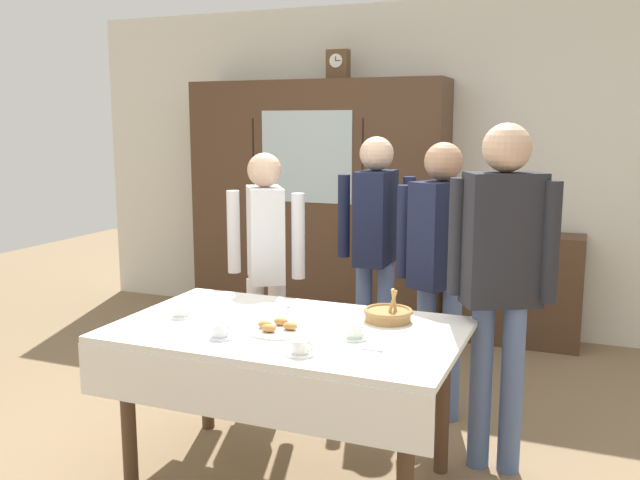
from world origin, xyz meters
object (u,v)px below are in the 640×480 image
dining_table (285,351)px  bookshelf_low (521,289)px  person_behind_table_left (375,236)px  person_beside_shelf (502,263)px  book_stack (524,228)px  tea_cup_near_left (300,348)px  spoon_mid_right (284,306)px  spoon_front_edge (374,350)px  wall_cabinet (317,204)px  person_near_right_end (266,253)px  bread_basket (388,314)px  spoon_near_left (237,314)px  mantel_clock (338,65)px  tea_cup_front_edge (220,332)px  tea_cup_mid_left (182,311)px  person_by_cabinet (441,254)px  tea_cup_far_left (355,332)px  pastry_plate (277,328)px

dining_table → bookshelf_low: size_ratio=1.77×
person_behind_table_left → person_beside_shelf: (0.92, -0.91, 0.06)m
dining_table → bookshelf_low: bearing=73.0°
book_stack → person_beside_shelf: person_beside_shelf is taller
person_behind_table_left → person_beside_shelf: size_ratio=0.95×
bookshelf_low → tea_cup_near_left: 3.03m
spoon_mid_right → spoon_front_edge: size_ratio=1.00×
wall_cabinet → person_behind_table_left: (0.89, -1.16, -0.04)m
person_near_right_end → person_behind_table_left: bearing=43.7°
tea_cup_near_left → person_behind_table_left: person_behind_table_left is taller
bookshelf_low → bread_basket: (-0.40, -2.34, 0.37)m
spoon_near_left → spoon_front_edge: (0.80, -0.27, 0.00)m
mantel_clock → tea_cup_front_edge: (0.50, -2.82, -1.38)m
tea_cup_mid_left → person_behind_table_left: person_behind_table_left is taller
book_stack → person_by_cabinet: 1.66m
spoon_near_left → person_near_right_end: bearing=106.4°
book_stack → spoon_near_left: bearing=-114.2°
person_behind_table_left → person_beside_shelf: bearing=-44.7°
mantel_clock → person_beside_shelf: 2.86m
tea_cup_front_edge → tea_cup_far_left: bearing=21.0°
tea_cup_far_left → person_beside_shelf: bearing=44.0°
tea_cup_mid_left → person_by_cabinet: (1.06, 1.03, 0.18)m
dining_table → person_by_cabinet: size_ratio=1.00×
tea_cup_near_left → bread_basket: size_ratio=0.54×
pastry_plate → person_by_cabinet: bearing=63.8°
dining_table → person_behind_table_left: bearing=90.4°
pastry_plate → spoon_mid_right: 0.42m
person_near_right_end → person_beside_shelf: size_ratio=0.90×
tea_cup_front_edge → person_beside_shelf: (1.12, 0.75, 0.25)m
book_stack → spoon_near_left: size_ratio=1.87×
tea_cup_mid_left → tea_cup_front_edge: (0.34, -0.22, 0.00)m
book_stack → spoon_mid_right: (-0.97, -2.30, -0.14)m
tea_cup_near_left → tea_cup_mid_left: 0.82m
tea_cup_mid_left → spoon_mid_right: 0.53m
pastry_plate → person_beside_shelf: bearing=31.8°
mantel_clock → tea_cup_near_left: (0.92, -2.89, -1.38)m
wall_cabinet → person_near_right_end: bearing=-78.3°
person_beside_shelf → person_by_cabinet: (-0.40, 0.49, -0.07)m
tea_cup_front_edge → person_near_right_end: 1.20m
bread_basket → spoon_near_left: (-0.73, -0.17, -0.03)m
tea_cup_near_left → mantel_clock: bearing=107.7°
tea_cup_far_left → person_behind_table_left: (-0.36, 1.45, 0.19)m
book_stack → wall_cabinet: bearing=-178.3°
wall_cabinet → tea_cup_front_edge: 2.92m
tea_cup_near_left → person_beside_shelf: (0.70, 0.83, 0.25)m
person_by_cabinet → spoon_near_left: bearing=-133.1°
book_stack → tea_cup_mid_left: size_ratio=1.72×
pastry_plate → wall_cabinet: bearing=108.5°
book_stack → tea_cup_far_left: (-0.46, -2.66, -0.12)m
book_stack → bread_basket: 2.38m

